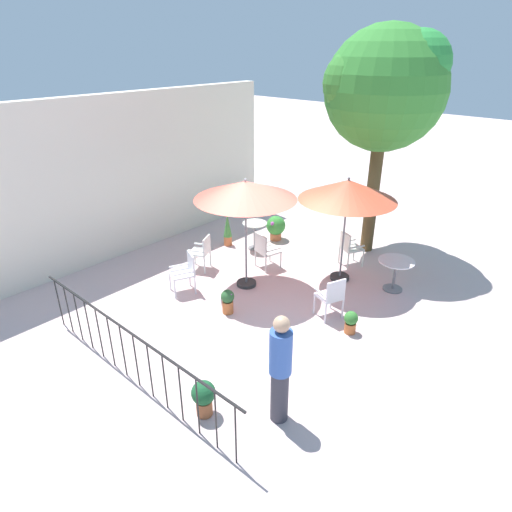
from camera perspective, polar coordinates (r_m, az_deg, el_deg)
name	(u,v)px	position (r m, az deg, el deg)	size (l,w,h in m)	color
ground_plane	(261,303)	(9.36, 0.62, -6.14)	(60.00, 60.00, 0.00)	beige
villa_facade	(130,175)	(11.70, -15.94, 10.08)	(8.96, 0.30, 3.93)	silver
terrace_railing	(128,346)	(7.32, -16.23, -11.15)	(0.03, 5.06, 1.01)	black
shade_tree	(385,89)	(11.13, 16.32, 20.02)	(2.92, 2.78, 5.39)	brown
patio_umbrella_0	(245,191)	(9.14, -1.38, 8.40)	(2.16, 2.16, 2.48)	#2D2D2D
patio_umbrella_1	(348,191)	(9.64, 11.79, 8.27)	(2.11, 2.11, 2.43)	#2D2D2D
cafe_table_0	(395,269)	(10.08, 17.60, -1.66)	(0.78, 0.78, 0.72)	white
cafe_table_1	(255,231)	(11.55, -0.17, 3.25)	(0.64, 0.64, 0.74)	silver
patio_chair_0	(349,246)	(10.90, 11.99, 1.22)	(0.61, 0.59, 0.89)	silver
patio_chair_1	(332,295)	(8.76, 9.77, -4.99)	(0.57, 0.57, 0.89)	silver
patio_chair_2	(202,250)	(10.57, -7.00, 0.74)	(0.60, 0.59, 0.85)	white
patio_chair_3	(185,270)	(9.67, -9.13, -1.86)	(0.62, 0.60, 0.89)	white
patio_chair_4	(265,249)	(10.55, 1.18, 0.97)	(0.59, 0.61, 0.90)	silver
potted_plant_0	(228,230)	(11.83, -3.70, 3.42)	(0.23, 0.23, 0.89)	#C96A3B
potted_plant_1	(276,227)	(12.19, 2.58, 3.81)	(0.53, 0.53, 0.68)	#BD6E41
potted_plant_2	(351,321)	(8.54, 12.16, -8.28)	(0.26, 0.26, 0.46)	#BE6434
potted_plant_3	(204,396)	(6.75, -6.81, -17.55)	(0.36, 0.36, 0.59)	brown
potted_plant_4	(228,300)	(8.92, -3.69, -5.77)	(0.27, 0.27, 0.52)	#BD6435
standing_person	(280,368)	(6.28, 3.16, -14.31)	(0.42, 0.42, 1.76)	#33333D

